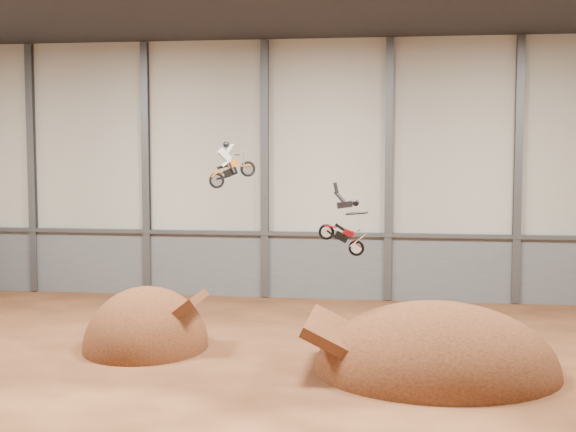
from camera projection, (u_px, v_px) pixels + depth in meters
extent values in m
plane|color=#482413|center=(289.00, 375.00, 28.93)|extent=(40.00, 40.00, 0.00)
cube|color=#B9B3A4|center=(326.00, 170.00, 43.13)|extent=(40.00, 0.10, 14.00)
cube|color=slate|center=(326.00, 267.00, 43.48)|extent=(39.80, 0.18, 3.50)
cube|color=#47494F|center=(326.00, 234.00, 43.18)|extent=(39.80, 0.35, 0.20)
cube|color=#47494F|center=(32.00, 169.00, 45.21)|extent=(0.40, 0.36, 13.90)
cube|color=#47494F|center=(146.00, 169.00, 44.30)|extent=(0.40, 0.36, 13.90)
cube|color=#47494F|center=(265.00, 170.00, 43.39)|extent=(0.40, 0.36, 13.90)
cube|color=#47494F|center=(389.00, 170.00, 42.48)|extent=(0.40, 0.36, 13.90)
cube|color=#47494F|center=(518.00, 171.00, 41.57)|extent=(0.40, 0.36, 13.90)
ellipsoid|color=#401E10|center=(146.00, 348.00, 32.92)|extent=(5.05, 5.83, 5.05)
ellipsoid|color=#401E10|center=(436.00, 372.00, 29.34)|extent=(8.92, 7.89, 5.15)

